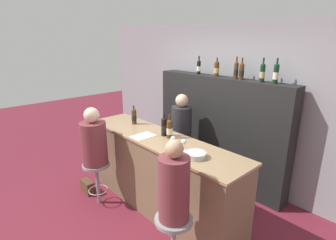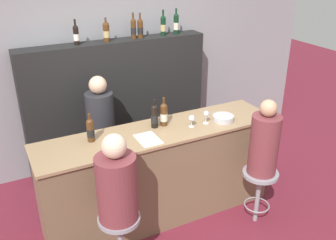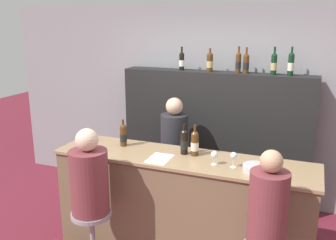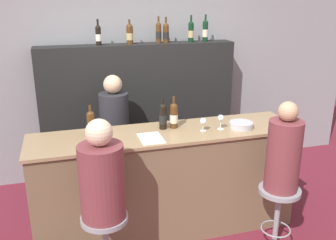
% 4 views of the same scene
% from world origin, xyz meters
% --- Properties ---
extents(wall_back, '(6.40, 0.05, 2.60)m').
position_xyz_m(wall_back, '(0.00, 1.81, 1.30)').
color(wall_back, gray).
rests_on(wall_back, ground_plane).
extents(bar_counter, '(2.62, 0.63, 1.08)m').
position_xyz_m(bar_counter, '(0.00, 0.30, 0.54)').
color(bar_counter, brown).
rests_on(bar_counter, ground_plane).
extents(back_bar_cabinet, '(2.45, 0.28, 1.77)m').
position_xyz_m(back_bar_cabinet, '(0.00, 1.59, 0.88)').
color(back_bar_cabinet, black).
rests_on(back_bar_cabinet, ground_plane).
extents(wine_bottle_counter_0, '(0.08, 0.08, 0.29)m').
position_xyz_m(wine_bottle_counter_0, '(-0.70, 0.39, 1.20)').
color(wine_bottle_counter_0, '#4C2D14').
rests_on(wine_bottle_counter_0, bar_counter).
extents(wine_bottle_counter_1, '(0.08, 0.08, 0.31)m').
position_xyz_m(wine_bottle_counter_1, '(-0.01, 0.39, 1.21)').
color(wine_bottle_counter_1, black).
rests_on(wine_bottle_counter_1, bar_counter).
extents(wine_bottle_counter_2, '(0.08, 0.08, 0.32)m').
position_xyz_m(wine_bottle_counter_2, '(0.10, 0.39, 1.21)').
color(wine_bottle_counter_2, '#4C2D14').
rests_on(wine_bottle_counter_2, bar_counter).
extents(wine_bottle_backbar_0, '(0.07, 0.07, 0.30)m').
position_xyz_m(wine_bottle_backbar_0, '(-0.47, 1.59, 1.89)').
color(wine_bottle_backbar_0, black).
rests_on(wine_bottle_backbar_0, back_bar_cabinet).
extents(wine_bottle_backbar_1, '(0.08, 0.08, 0.29)m').
position_xyz_m(wine_bottle_backbar_1, '(-0.09, 1.59, 1.89)').
color(wine_bottle_backbar_1, '#4C2D14').
rests_on(wine_bottle_backbar_1, back_bar_cabinet).
extents(wine_bottle_backbar_2, '(0.07, 0.07, 0.32)m').
position_xyz_m(wine_bottle_backbar_2, '(0.27, 1.59, 1.90)').
color(wine_bottle_backbar_2, '#4C2D14').
rests_on(wine_bottle_backbar_2, back_bar_cabinet).
extents(wine_bottle_backbar_3, '(0.07, 0.07, 0.31)m').
position_xyz_m(wine_bottle_backbar_3, '(0.36, 1.59, 1.89)').
color(wine_bottle_backbar_3, '#4C2D14').
rests_on(wine_bottle_backbar_3, back_bar_cabinet).
extents(wine_bottle_backbar_4, '(0.07, 0.07, 0.33)m').
position_xyz_m(wine_bottle_backbar_4, '(0.69, 1.59, 1.90)').
color(wine_bottle_backbar_4, black).
rests_on(wine_bottle_backbar_4, back_bar_cabinet).
extents(wine_bottle_backbar_5, '(0.07, 0.07, 0.33)m').
position_xyz_m(wine_bottle_backbar_5, '(0.88, 1.59, 1.90)').
color(wine_bottle_backbar_5, black).
rests_on(wine_bottle_backbar_5, back_bar_cabinet).
extents(wine_glass_0, '(0.07, 0.07, 0.13)m').
position_xyz_m(wine_glass_0, '(0.35, 0.23, 1.18)').
color(wine_glass_0, silver).
rests_on(wine_glass_0, bar_counter).
extents(wine_glass_1, '(0.06, 0.06, 0.15)m').
position_xyz_m(wine_glass_1, '(0.53, 0.23, 1.19)').
color(wine_glass_1, silver).
rests_on(wine_glass_1, bar_counter).
extents(metal_bowl, '(0.23, 0.23, 0.06)m').
position_xyz_m(metal_bowl, '(0.74, 0.20, 1.11)').
color(metal_bowl, '#B7B7BC').
rests_on(metal_bowl, bar_counter).
extents(tasting_menu, '(0.21, 0.30, 0.00)m').
position_xyz_m(tasting_menu, '(-0.19, 0.17, 1.08)').
color(tasting_menu, white).
rests_on(tasting_menu, bar_counter).
extents(bar_stool_left, '(0.38, 0.38, 0.64)m').
position_xyz_m(bar_stool_left, '(-0.70, -0.30, 0.51)').
color(bar_stool_left, gray).
rests_on(bar_stool_left, ground_plane).
extents(guest_seated_left, '(0.36, 0.36, 0.82)m').
position_xyz_m(guest_seated_left, '(-0.70, -0.30, 0.99)').
color(guest_seated_left, brown).
rests_on(guest_seated_left, bar_stool_left).
extents(bar_stool_right, '(0.38, 0.38, 0.64)m').
position_xyz_m(bar_stool_right, '(0.91, -0.30, 0.51)').
color(bar_stool_right, gray).
rests_on(bar_stool_right, ground_plane).
extents(guest_seated_right, '(0.30, 0.30, 0.83)m').
position_xyz_m(guest_seated_right, '(0.91, -0.30, 1.00)').
color(guest_seated_right, brown).
rests_on(guest_seated_right, bar_stool_right).
extents(bartender, '(0.33, 0.33, 1.50)m').
position_xyz_m(bartender, '(-0.39, 1.11, 0.69)').
color(bartender, '#28282D').
rests_on(bartender, ground_plane).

